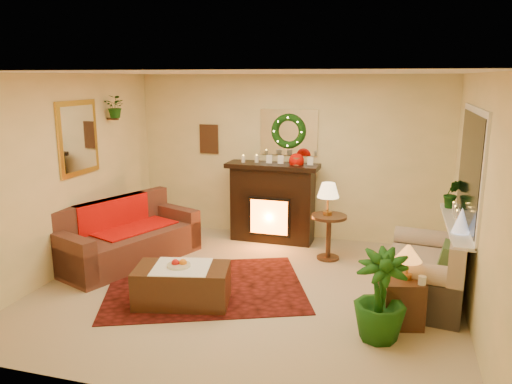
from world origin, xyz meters
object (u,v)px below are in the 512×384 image
(coffee_table, at_px, (182,287))
(loveseat, at_px, (425,263))
(fireplace, at_px, (273,207))
(sofa, at_px, (128,233))
(side_table_round, at_px, (328,237))
(end_table_square, at_px, (401,300))

(coffee_table, bearing_deg, loveseat, 7.39)
(coffee_table, bearing_deg, fireplace, 67.82)
(sofa, distance_m, side_table_round, 2.83)
(end_table_square, bearing_deg, coffee_table, -175.40)
(fireplace, distance_m, end_table_square, 3.07)
(loveseat, bearing_deg, coffee_table, -152.45)
(fireplace, relative_size, coffee_table, 1.21)
(fireplace, bearing_deg, end_table_square, -48.43)
(sofa, bearing_deg, end_table_square, 8.88)
(side_table_round, bearing_deg, fireplace, 148.50)
(sofa, xyz_separation_m, side_table_round, (2.69, 0.89, -0.10))
(end_table_square, relative_size, coffee_table, 0.48)
(coffee_table, bearing_deg, end_table_square, -7.91)
(side_table_round, distance_m, end_table_square, 2.00)
(fireplace, distance_m, loveseat, 2.73)
(side_table_round, bearing_deg, sofa, -161.66)
(fireplace, bearing_deg, side_table_round, -30.32)
(sofa, height_order, side_table_round, sofa)
(end_table_square, bearing_deg, sofa, 167.22)
(side_table_round, relative_size, end_table_square, 1.29)
(side_table_round, xyz_separation_m, coffee_table, (-1.40, -1.92, -0.12))
(coffee_table, bearing_deg, sofa, 128.68)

